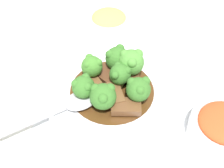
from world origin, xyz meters
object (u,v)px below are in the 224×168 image
object	(u,v)px
beef_strip_4	(134,84)
broccoli_floret_2	(92,66)
beef_strip_1	(107,75)
broccoli_floret_6	(139,88)
serving_spoon	(72,104)
broccoli_floret_1	(118,58)
side_bowl_kimchi	(223,127)
broccoli_floret_5	(120,74)
broccoli_floret_4	(83,87)
beef_strip_0	(95,87)
beef_strip_2	(113,95)
side_bowl_appetizer	(109,21)
broccoli_floret_3	(131,62)
main_plate	(112,92)
broccoli_floret_0	(103,96)
beef_strip_3	(126,107)

from	to	relation	value
beef_strip_4	broccoli_floret_2	world-z (taller)	broccoli_floret_2
beef_strip_1	broccoli_floret_6	distance (m)	0.09
beef_strip_4	serving_spoon	size ratio (longest dim) A/B	0.30
broccoli_floret_1	side_bowl_kimchi	size ratio (longest dim) A/B	0.45
broccoli_floret_1	serving_spoon	xyz separation A→B (m)	(0.03, 0.13, -0.02)
beef_strip_1	broccoli_floret_1	xyz separation A→B (m)	(-0.01, -0.03, 0.02)
beef_strip_4	broccoli_floret_2	xyz separation A→B (m)	(0.09, 0.02, 0.02)
broccoli_floret_5	serving_spoon	distance (m)	0.11
broccoli_floret_4	broccoli_floret_6	xyz separation A→B (m)	(-0.09, -0.05, -0.00)
broccoli_floret_4	side_bowl_kimchi	distance (m)	0.26
beef_strip_0	beef_strip_4	world-z (taller)	same
beef_strip_4	broccoli_floret_1	size ratio (longest dim) A/B	1.14
broccoli_floret_1	broccoli_floret_5	xyz separation A→B (m)	(-0.03, 0.04, 0.00)
broccoli_floret_2	serving_spoon	xyz separation A→B (m)	(-0.01, 0.08, -0.03)
beef_strip_2	side_bowl_appetizer	xyz separation A→B (m)	(0.12, -0.20, -0.00)
broccoli_floret_6	serving_spoon	xyz separation A→B (m)	(0.10, 0.07, -0.02)
broccoli_floret_4	broccoli_floret_6	world-z (taller)	broccoli_floret_4
beef_strip_1	beef_strip_2	xyz separation A→B (m)	(-0.04, 0.04, 0.00)
beef_strip_2	beef_strip_4	bearing A→B (deg)	-117.62
broccoli_floret_2	broccoli_floret_6	bearing A→B (deg)	175.60
beef_strip_2	broccoli_floret_5	size ratio (longest dim) A/B	1.19
side_bowl_kimchi	broccoli_floret_3	bearing A→B (deg)	-12.42
main_plate	broccoli_floret_3	world-z (taller)	broccoli_floret_3
broccoli_floret_1	beef_strip_2	bearing A→B (deg)	111.46
main_plate	broccoli_floret_5	xyz separation A→B (m)	(-0.01, -0.02, 0.04)
broccoli_floret_0	side_bowl_appetizer	world-z (taller)	broccoli_floret_0
beef_strip_4	broccoli_floret_5	distance (m)	0.04
beef_strip_4	serving_spoon	world-z (taller)	same
broccoli_floret_6	side_bowl_appetizer	bearing A→B (deg)	-48.14
beef_strip_0	broccoli_floret_5	world-z (taller)	broccoli_floret_5
beef_strip_1	side_bowl_appetizer	size ratio (longest dim) A/B	0.62
broccoli_floret_5	side_bowl_kimchi	bearing A→B (deg)	177.68
beef_strip_3	broccoli_floret_6	distance (m)	0.04
broccoli_floret_4	serving_spoon	xyz separation A→B (m)	(0.01, 0.03, -0.03)
main_plate	side_bowl_appetizer	world-z (taller)	side_bowl_appetizer
broccoli_floret_5	side_bowl_kimchi	distance (m)	0.21
beef_strip_4	beef_strip_3	bearing A→B (deg)	100.68
beef_strip_3	beef_strip_0	bearing A→B (deg)	-11.19
main_plate	broccoli_floret_5	distance (m)	0.05
beef_strip_1	beef_strip_3	bearing A→B (deg)	142.12
main_plate	beef_strip_3	distance (m)	0.06
broccoli_floret_5	beef_strip_3	bearing A→B (deg)	128.39
main_plate	broccoli_floret_2	distance (m)	0.07
beef_strip_0	broccoli_floret_4	world-z (taller)	broccoli_floret_4
main_plate	serving_spoon	world-z (taller)	serving_spoon
broccoli_floret_0	broccoli_floret_3	distance (m)	0.10
serving_spoon	beef_strip_4	bearing A→B (deg)	-128.57
side_bowl_kimchi	broccoli_floret_6	bearing A→B (deg)	2.08
beef_strip_3	broccoli_floret_2	distance (m)	0.11
broccoli_floret_2	broccoli_floret_6	distance (m)	0.11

